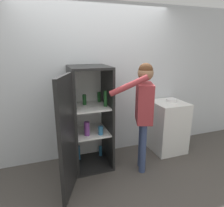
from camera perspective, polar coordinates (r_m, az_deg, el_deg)
The scene contains 6 objects.
ground_plane at distance 3.03m, azimuth 1.30°, elevation -22.00°, with size 12.00×12.00×0.00m, color #4C4742.
wall_back at distance 3.37m, azimuth -4.48°, elevation 5.90°, with size 7.00×0.06×2.55m.
refrigerator at distance 3.02m, azimuth -7.55°, elevation -4.95°, with size 0.85×1.17×1.59m.
person at distance 2.91m, azimuth 9.00°, elevation -0.12°, with size 0.73×0.49×1.65m.
counter at distance 3.80m, azimuth 15.49°, elevation -6.28°, with size 0.56×0.60×0.92m.
bowl at distance 3.68m, azimuth 16.59°, elevation 0.90°, with size 0.19×0.19×0.06m.
Camera 1 is at (-0.85, -2.23, 1.87)m, focal length 32.00 mm.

